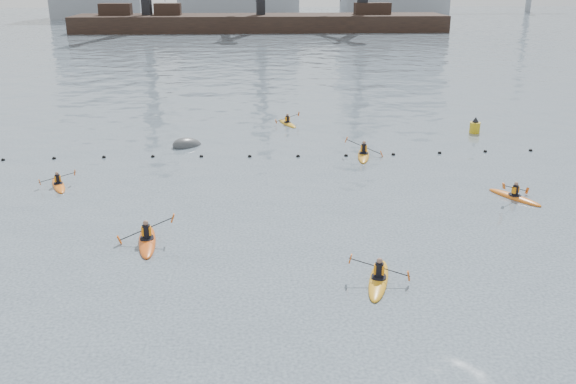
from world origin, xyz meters
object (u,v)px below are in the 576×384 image
kayaker_3 (364,154)px  kayaker_4 (515,196)px  nav_buoy (475,128)px  kayaker_0 (147,240)px  kayaker_1 (379,279)px  mooring_buoy (187,146)px  kayaker_2 (58,184)px  kayaker_5 (287,123)px

kayaker_3 → kayaker_4: (6.33, -7.94, -0.01)m
kayaker_3 → nav_buoy: (8.91, 5.32, 0.30)m
kayaker_0 → kayaker_1: size_ratio=1.05×
mooring_buoy → nav_buoy: (20.12, 2.30, 0.40)m
kayaker_4 → mooring_buoy: (-17.55, 10.96, -0.10)m
kayaker_0 → kayaker_2: size_ratio=1.27×
kayaker_4 → nav_buoy: (2.57, 13.26, 0.31)m
kayaker_2 → kayaker_5: bearing=22.8°
kayaker_0 → kayaker_5: size_ratio=1.23×
mooring_buoy → nav_buoy: bearing=6.5°
kayaker_0 → nav_buoy: 26.89m
kayaker_1 → kayaker_4: size_ratio=1.14×
mooring_buoy → nav_buoy: nav_buoy is taller
kayaker_5 → mooring_buoy: 9.01m
kayaker_1 → kayaker_3: 16.46m
kayaker_2 → nav_buoy: size_ratio=2.14×
mooring_buoy → nav_buoy: 20.26m
kayaker_1 → kayaker_4: bearing=60.4°
kayaker_2 → kayaker_5: kayaker_5 is taller
kayaker_4 → kayaker_3: bearing=-82.1°
kayaker_0 → kayaker_5: 22.23m
kayaker_0 → kayaker_2: bearing=119.5°
kayaker_2 → mooring_buoy: bearing=28.5°
kayaker_0 → nav_buoy: (20.31, 17.61, 0.29)m
kayaker_4 → kayaker_5: bearing=-88.3°
kayaker_2 → mooring_buoy: (6.11, 7.72, -0.09)m
kayaker_3 → mooring_buoy: size_ratio=1.61×
kayaker_3 → kayaker_4: 10.16m
kayaker_0 → kayaker_5: kayaker_0 is taller
kayaker_2 → mooring_buoy: size_ratio=1.29×
kayaker_0 → mooring_buoy: bearing=80.8°
kayaker_3 → kayaker_5: bearing=126.6°
kayaker_2 → kayaker_1: bearing=-60.8°
kayaker_5 → nav_buoy: 13.63m
kayaker_1 → nav_buoy: nav_buoy is taller
kayaker_0 → mooring_buoy: size_ratio=1.64×
kayaker_3 → kayaker_4: kayaker_3 is taller
kayaker_3 → nav_buoy: bearing=41.5°
kayaker_4 → mooring_buoy: size_ratio=1.36×
kayaker_3 → mooring_buoy: 11.61m
kayaker_2 → kayaker_3: kayaker_3 is taller
kayaker_0 → mooring_buoy: kayaker_0 is taller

